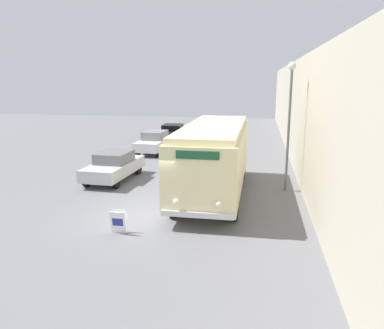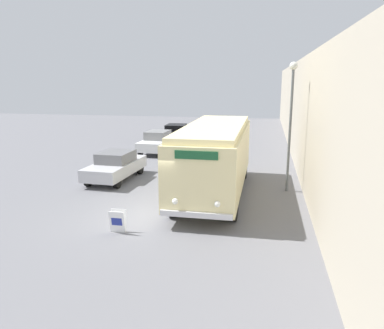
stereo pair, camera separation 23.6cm
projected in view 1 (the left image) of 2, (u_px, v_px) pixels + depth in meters
name	position (u px, v px, depth m)	size (l,w,h in m)	color
ground_plane	(150.00, 218.00, 14.26)	(80.00, 80.00, 0.00)	slate
building_wall_right	(298.00, 114.00, 22.08)	(0.30, 60.00, 6.37)	#B2A893
vintage_bus	(214.00, 155.00, 16.95)	(2.66, 9.26, 3.22)	black
sign_board	(119.00, 222.00, 12.84)	(0.55, 0.30, 0.80)	gray
streetlamp	(290.00, 108.00, 17.03)	(0.36, 0.36, 5.96)	#595E60
parked_car_near	(114.00, 166.00, 19.66)	(2.04, 4.47, 1.49)	black
parked_car_mid	(155.00, 142.00, 27.16)	(1.97, 4.43, 1.56)	black
parked_car_far	(173.00, 132.00, 32.58)	(2.09, 4.50, 1.40)	black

